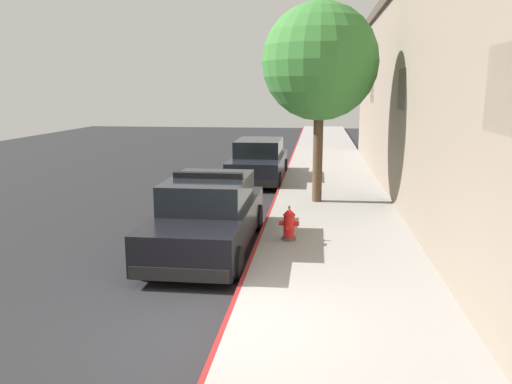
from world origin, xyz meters
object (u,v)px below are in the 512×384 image
at_px(parked_car_silver_ahead, 259,161).
at_px(police_cruiser, 208,216).
at_px(street_tree, 320,62).
at_px(fire_hydrant, 289,224).

bearing_deg(parked_car_silver_ahead, police_cruiser, -90.69).
xyz_separation_m(police_cruiser, street_tree, (2.31, 4.47, 3.41)).
xyz_separation_m(police_cruiser, parked_car_silver_ahead, (0.10, 8.64, -0.00)).
xyz_separation_m(fire_hydrant, street_tree, (0.59, 4.08, 3.64)).
bearing_deg(fire_hydrant, street_tree, 81.72).
height_order(police_cruiser, fire_hydrant, police_cruiser).
xyz_separation_m(parked_car_silver_ahead, street_tree, (2.20, -4.17, 3.42)).
height_order(parked_car_silver_ahead, street_tree, street_tree).
distance_m(police_cruiser, parked_car_silver_ahead, 8.64).
height_order(parked_car_silver_ahead, fire_hydrant, parked_car_silver_ahead).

